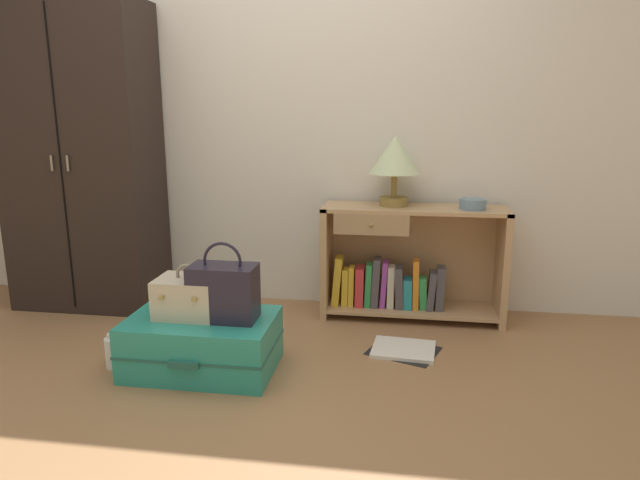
{
  "coord_description": "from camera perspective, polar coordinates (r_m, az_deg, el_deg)",
  "views": [
    {
      "loc": [
        0.73,
        -2.03,
        1.24
      ],
      "look_at": [
        0.29,
        0.87,
        0.55
      ],
      "focal_mm": 31.64,
      "sensor_mm": 36.0,
      "label": 1
    }
  ],
  "objects": [
    {
      "name": "ground_plane",
      "position": [
        2.49,
        -10.01,
        -16.88
      ],
      "size": [
        9.0,
        9.0,
        0.0
      ],
      "primitive_type": "plane",
      "color": "#9E7047"
    },
    {
      "name": "back_wall",
      "position": [
        3.6,
        -3.09,
        14.16
      ],
      "size": [
        6.4,
        0.1,
        2.6
      ],
      "primitive_type": "cube",
      "color": "silver",
      "rests_on": "ground_plane"
    },
    {
      "name": "wardrobe",
      "position": [
        3.8,
        -22.9,
        7.5
      ],
      "size": [
        0.89,
        0.47,
        1.86
      ],
      "color": "black",
      "rests_on": "ground_plane"
    },
    {
      "name": "bookshelf",
      "position": [
        3.43,
        8.54,
        -2.58
      ],
      "size": [
        1.07,
        0.34,
        0.68
      ],
      "color": "tan",
      "rests_on": "ground_plane"
    },
    {
      "name": "table_lamp",
      "position": [
        3.33,
        7.59,
        8.22
      ],
      "size": [
        0.3,
        0.3,
        0.41
      ],
      "color": "olive",
      "rests_on": "bookshelf"
    },
    {
      "name": "bowl",
      "position": [
        3.33,
        15.18,
        3.53
      ],
      "size": [
        0.15,
        0.15,
        0.06
      ],
      "primitive_type": "cylinder",
      "color": "slate",
      "rests_on": "bookshelf"
    },
    {
      "name": "suitcase_large",
      "position": [
        2.82,
        -11.81,
        -10.2
      ],
      "size": [
        0.7,
        0.48,
        0.27
      ],
      "color": "teal",
      "rests_on": "ground_plane"
    },
    {
      "name": "train_case",
      "position": [
        2.78,
        -13.22,
        -5.58
      ],
      "size": [
        0.29,
        0.24,
        0.26
      ],
      "color": "beige",
      "rests_on": "suitcase_large"
    },
    {
      "name": "handbag",
      "position": [
        2.68,
        -9.72,
        -5.17
      ],
      "size": [
        0.31,
        0.18,
        0.37
      ],
      "color": "#231E2D",
      "rests_on": "suitcase_large"
    },
    {
      "name": "bottle",
      "position": [
        2.98,
        -20.18,
        -10.57
      ],
      "size": [
        0.08,
        0.08,
        0.17
      ],
      "color": "white",
      "rests_on": "ground_plane"
    },
    {
      "name": "open_book_on_floor",
      "position": [
        3.03,
        8.44,
        -10.91
      ],
      "size": [
        0.41,
        0.38,
        0.02
      ],
      "color": "white",
      "rests_on": "ground_plane"
    }
  ]
}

